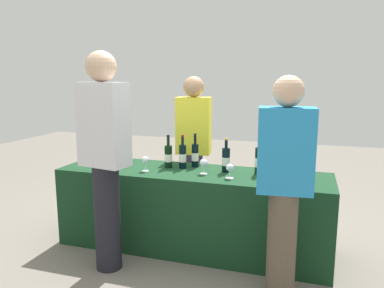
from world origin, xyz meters
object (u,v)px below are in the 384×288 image
(wine_glass_1, at_px, (204,164))
(wine_bottle_0, at_px, (108,150))
(wine_bottle_2, at_px, (183,156))
(wine_bottle_4, at_px, (226,160))
(wine_bottle_3, at_px, (195,155))
(wine_glass_0, at_px, (145,160))
(wine_bottle_5, at_px, (259,161))
(wine_bottle_6, at_px, (299,163))
(server_pouring, at_px, (194,145))
(wine_bottle_1, at_px, (168,156))
(ice_bucket, at_px, (277,163))
(wine_glass_2, at_px, (230,168))
(guest_0, at_px, (105,153))
(guest_1, at_px, (284,181))

(wine_glass_1, bearing_deg, wine_bottle_0, 169.56)
(wine_bottle_2, distance_m, wine_bottle_4, 0.41)
(wine_bottle_3, xyz_separation_m, wine_glass_0, (-0.38, -0.29, -0.02))
(wine_bottle_5, height_order, wine_glass_0, wine_bottle_5)
(wine_bottle_4, xyz_separation_m, wine_glass_0, (-0.70, -0.20, -0.01))
(wine_bottle_6, distance_m, server_pouring, 1.15)
(wine_bottle_5, distance_m, wine_bottle_6, 0.33)
(wine_bottle_5, bearing_deg, wine_bottle_4, -178.41)
(wine_bottle_1, xyz_separation_m, wine_bottle_2, (0.13, 0.02, 0.00))
(wine_bottle_2, height_order, wine_bottle_4, wine_bottle_2)
(wine_bottle_0, xyz_separation_m, ice_bucket, (1.67, -0.05, -0.01))
(wine_bottle_1, xyz_separation_m, wine_glass_0, (-0.15, -0.19, -0.01))
(wine_bottle_5, relative_size, server_pouring, 0.20)
(wine_bottle_3, distance_m, wine_glass_2, 0.50)
(wine_bottle_4, distance_m, wine_glass_2, 0.22)
(wine_bottle_3, relative_size, wine_glass_0, 2.33)
(wine_glass_2, height_order, ice_bucket, ice_bucket)
(wine_bottle_5, distance_m, wine_glass_0, 1.01)
(wine_bottle_6, xyz_separation_m, wine_glass_0, (-1.32, -0.22, -0.02))
(wine_glass_0, relative_size, wine_glass_1, 1.02)
(wine_bottle_5, height_order, wine_glass_2, wine_bottle_5)
(server_pouring, bearing_deg, wine_bottle_5, 142.40)
(wine_bottle_2, xyz_separation_m, wine_glass_0, (-0.28, -0.21, -0.02))
(guest_0, distance_m, guest_1, 1.39)
(server_pouring, bearing_deg, wine_bottle_6, 151.46)
(wine_bottle_2, height_order, guest_1, guest_1)
(wine_bottle_6, xyz_separation_m, guest_1, (-0.08, -0.64, 0.01))
(wine_bottle_0, bearing_deg, wine_bottle_1, -5.65)
(wine_bottle_2, distance_m, wine_glass_0, 0.35)
(wine_glass_2, bearing_deg, wine_glass_0, 179.25)
(wine_bottle_5, distance_m, wine_glass_1, 0.48)
(wine_bottle_2, distance_m, wine_glass_1, 0.29)
(wine_bottle_1, bearing_deg, wine_bottle_4, 0.69)
(wine_glass_0, relative_size, wine_glass_2, 1.10)
(wine_bottle_3, relative_size, wine_glass_1, 2.37)
(wine_bottle_6, distance_m, guest_0, 1.61)
(wine_bottle_1, bearing_deg, wine_glass_1, -18.56)
(guest_1, bearing_deg, wine_bottle_6, 77.51)
(wine_bottle_2, height_order, wine_glass_2, wine_bottle_2)
(wine_bottle_1, relative_size, wine_bottle_5, 0.96)
(wine_bottle_4, bearing_deg, wine_bottle_1, -179.31)
(wine_bottle_3, xyz_separation_m, wine_bottle_4, (0.32, -0.10, -0.00))
(wine_bottle_5, relative_size, ice_bucket, 1.47)
(wine_glass_2, bearing_deg, wine_bottle_3, 142.63)
(wine_glass_1, height_order, wine_glass_2, wine_glass_1)
(wine_glass_0, xyz_separation_m, wine_glass_2, (0.77, -0.01, -0.01))
(wine_bottle_4, relative_size, wine_glass_1, 2.26)
(wine_bottle_5, relative_size, wine_glass_1, 2.39)
(wine_bottle_1, bearing_deg, wine_glass_0, -128.15)
(wine_bottle_5, bearing_deg, wine_glass_2, -135.12)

